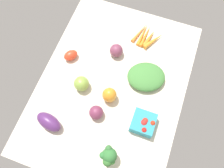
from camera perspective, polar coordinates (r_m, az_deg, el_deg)
name	(u,v)px	position (r cm, az deg, el deg)	size (l,w,h in cm)	color
tablecloth	(112,86)	(128.72, 0.00, -0.50)	(104.00, 76.00, 2.00)	beige
red_onion_center	(116,51)	(132.99, 1.02, 7.98)	(7.31, 7.31, 7.31)	#783951
carrot_bunch	(147,37)	(141.96, 8.43, 11.05)	(17.52, 17.51, 2.94)	orange
bell_pepper_orange	(109,95)	(121.04, -0.61, -2.65)	(7.35, 7.35, 9.11)	orange
eggplant	(49,122)	(122.07, -14.84, -8.71)	(13.58, 7.27, 7.27)	#532862
red_onion_near_basket	(96,113)	(119.59, -3.79, -6.80)	(7.09, 7.09, 7.09)	#712E4B
berry_basket	(143,123)	(119.11, 7.49, -9.19)	(11.26, 11.26, 7.51)	teal
heirloom_tomato_green	(81,84)	(124.89, -7.30, 0.08)	(7.95, 7.95, 7.95)	#84A642
leafy_greens_clump	(146,77)	(127.76, 8.14, 1.73)	(16.74, 20.02, 6.02)	#44813B
roma_tomato	(71,55)	(134.55, -9.82, 6.77)	(7.81, 5.38, 5.38)	red
broccoli_head	(109,156)	(112.57, -0.78, -16.85)	(9.05, 7.85, 10.48)	#94C773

